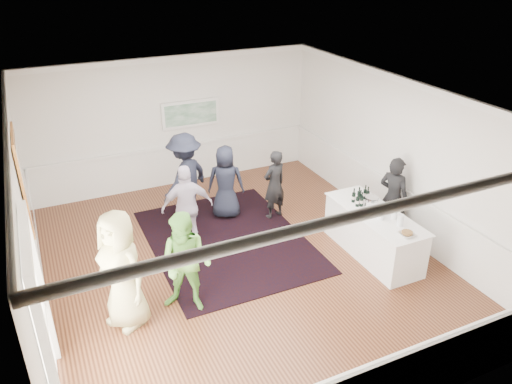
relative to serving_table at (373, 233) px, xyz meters
name	(u,v)px	position (x,y,z in m)	size (l,w,h in m)	color
floor	(241,263)	(-2.45, 0.79, -0.46)	(8.00, 8.00, 0.00)	brown
ceiling	(238,99)	(-2.45, 0.79, 2.74)	(7.00, 8.00, 0.02)	white
wall_left	(27,230)	(-5.95, 0.79, 1.14)	(0.02, 8.00, 3.20)	white
wall_right	(397,156)	(1.05, 0.79, 1.14)	(0.02, 8.00, 3.20)	white
wall_back	(175,122)	(-2.45, 4.79, 1.14)	(7.00, 0.02, 3.20)	white
wall_front	(381,328)	(-2.45, -3.21, 1.14)	(7.00, 0.02, 3.20)	white
wainscoting	(241,240)	(-2.45, 0.79, 0.04)	(7.00, 8.00, 1.00)	white
mirror	(24,184)	(-5.90, 2.09, 1.34)	(0.05, 1.25, 1.85)	#DD8D41
doorway	(42,314)	(-5.90, -1.11, 0.96)	(0.10, 1.78, 2.56)	white
landscape_painting	(191,114)	(-2.05, 4.73, 1.32)	(1.44, 0.06, 0.66)	white
area_rug	(227,240)	(-2.39, 1.62, -0.45)	(3.00, 3.93, 0.02)	black
serving_table	(373,233)	(0.00, 0.00, 0.00)	(0.86, 2.26, 0.91)	white
bartender	(393,198)	(0.75, 0.42, 0.42)	(0.64, 0.42, 1.75)	black
guest_tan	(121,270)	(-4.76, 0.03, 0.54)	(0.98, 0.64, 2.00)	tan
guest_green	(186,263)	(-3.76, -0.05, 0.42)	(0.86, 0.67, 1.77)	#6FBF4C
guest_lilac	(187,207)	(-3.13, 1.83, 0.40)	(1.01, 0.42, 1.73)	silver
guest_dark_a	(185,178)	(-2.83, 2.87, 0.53)	(1.28, 0.74, 1.98)	black
guest_dark_b	(274,185)	(-1.06, 2.15, 0.33)	(0.57, 0.38, 1.57)	black
guest_navy	(226,182)	(-2.00, 2.64, 0.36)	(0.81, 0.52, 1.65)	black
wine_bottles	(362,195)	(-0.01, 0.46, 0.61)	(0.40, 0.31, 0.31)	black
juice_pitchers	(384,213)	(-0.01, -0.25, 0.57)	(0.43, 0.67, 0.24)	#78BC43
ice_bucket	(371,203)	(0.02, 0.19, 0.57)	(0.26, 0.26, 0.24)	silver
nut_bowl	(407,234)	(-0.02, -0.90, 0.49)	(0.28, 0.28, 0.08)	white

